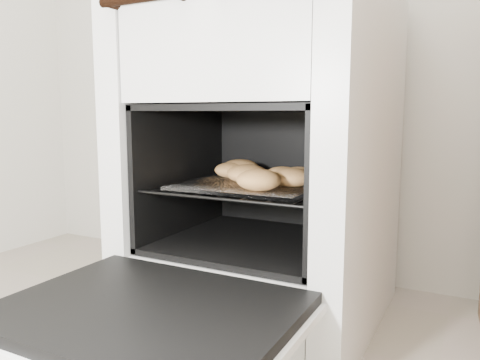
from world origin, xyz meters
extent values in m
cube|color=white|center=(-0.18, 1.15, 0.51)|extent=(0.67, 0.71, 1.02)
cube|color=black|center=(-0.18, 0.57, 0.23)|extent=(0.58, 0.44, 0.03)
cube|color=white|center=(-0.18, 0.57, 0.21)|extent=(0.60, 0.47, 0.02)
cylinder|color=black|center=(-0.42, 1.06, 0.41)|extent=(0.01, 0.47, 0.01)
cylinder|color=black|center=(0.06, 1.06, 0.41)|extent=(0.01, 0.47, 0.01)
cylinder|color=black|center=(-0.18, 0.83, 0.41)|extent=(0.48, 0.01, 0.01)
cylinder|color=black|center=(-0.18, 1.28, 0.41)|extent=(0.48, 0.01, 0.01)
cylinder|color=black|center=(-0.38, 1.06, 0.41)|extent=(0.01, 0.44, 0.01)
cylinder|color=black|center=(-0.31, 1.06, 0.41)|extent=(0.01, 0.44, 0.01)
cylinder|color=black|center=(-0.24, 1.06, 0.41)|extent=(0.01, 0.44, 0.01)
cylinder|color=black|center=(-0.18, 1.06, 0.41)|extent=(0.01, 0.44, 0.01)
cylinder|color=black|center=(-0.11, 1.06, 0.41)|extent=(0.01, 0.44, 0.01)
cylinder|color=black|center=(-0.04, 1.06, 0.41)|extent=(0.01, 0.44, 0.01)
cylinder|color=black|center=(0.02, 1.06, 0.41)|extent=(0.01, 0.44, 0.01)
cube|color=white|center=(-0.18, 1.03, 0.42)|extent=(0.38, 0.33, 0.01)
ellipsoid|color=#DF9E59|center=(-0.19, 1.04, 0.45)|extent=(0.16, 0.16, 0.05)
ellipsoid|color=#DF9E59|center=(-0.06, 1.04, 0.45)|extent=(0.15, 0.15, 0.05)
ellipsoid|color=#DF9E59|center=(-0.27, 1.15, 0.45)|extent=(0.16, 0.16, 0.05)
ellipsoid|color=#DF9E59|center=(-0.10, 1.08, 0.45)|extent=(0.14, 0.14, 0.05)
ellipsoid|color=#DF9E59|center=(-0.11, 0.93, 0.45)|extent=(0.14, 0.14, 0.06)
ellipsoid|color=#DF9E59|center=(-0.06, 1.09, 0.45)|extent=(0.15, 0.15, 0.05)
ellipsoid|color=#DF9E59|center=(-0.29, 1.12, 0.45)|extent=(0.14, 0.14, 0.05)
camera|label=1|loc=(0.39, -0.13, 0.62)|focal=35.00mm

